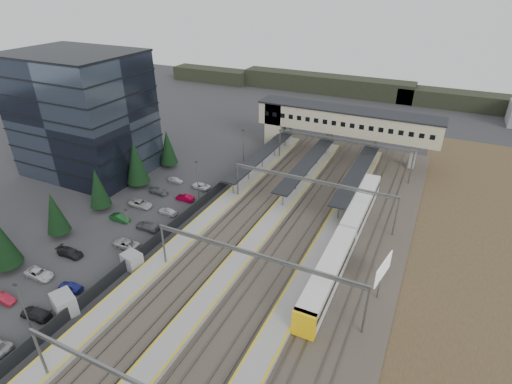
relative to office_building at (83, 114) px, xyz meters
The scene contains 15 objects.
ground 39.86m from the office_building, 18.43° to the right, with size 220.00×220.00×0.00m, color #2B2B2D.
office_building is the anchor object (origin of this frame).
conifer_row 22.40m from the office_building, 48.57° to the right, with size 4.42×49.82×9.50m.
car_park 31.61m from the office_building, 39.50° to the right, with size 10.59×44.62×1.29m.
lampposts 31.00m from the office_building, 21.00° to the right, with size 0.50×53.25×8.07m.
fence 32.32m from the office_building, 13.35° to the right, with size 0.08×90.00×2.00m.
relay_cabin_near 44.31m from the office_building, 49.16° to the right, with size 3.79×3.34×2.62m.
relay_cabin_far 38.68m from the office_building, 36.65° to the right, with size 2.94×2.61×2.35m.
rail_corridor 47.39m from the office_building, ahead, with size 34.00×90.00×0.92m.
canopies 46.29m from the office_building, 19.23° to the left, with size 23.10×30.00×3.28m.
footbridge 53.18m from the office_building, 34.47° to the left, with size 40.40×6.40×11.20m.
gantries 49.23m from the office_building, 10.62° to the right, with size 28.40×62.28×7.17m.
train 57.10m from the office_building, ahead, with size 2.81×39.01×3.53m.
billboard 64.14m from the office_building, 10.18° to the right, with size 1.13×5.42×4.56m.
treeline_far 100.53m from the office_building, 53.31° to the left, with size 170.00×19.00×7.00m.
Camera 1 is at (29.11, -43.14, 36.93)m, focal length 28.00 mm.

